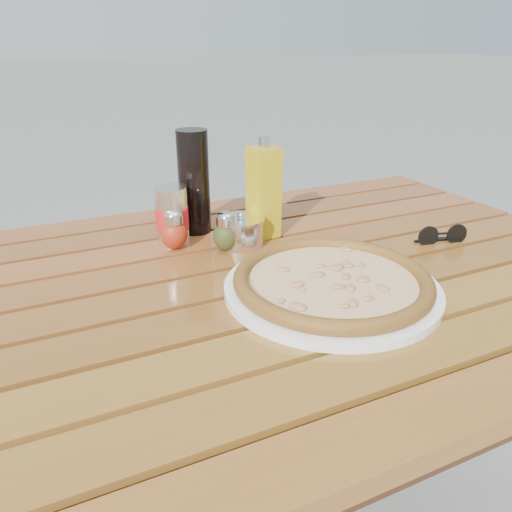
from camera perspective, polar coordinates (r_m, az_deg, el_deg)
name	(u,v)px	position (r m, az deg, el deg)	size (l,w,h in m)	color
table	(261,312)	(0.93, 0.53, -6.43)	(1.40, 0.90, 0.75)	#371B0C
plate	(332,288)	(0.84, 8.63, -3.68)	(0.36, 0.36, 0.01)	white
pizza	(332,280)	(0.84, 8.70, -2.72)	(0.40, 0.40, 0.03)	#FAE2B3
pepper_shaker	(174,230)	(1.01, -9.34, 2.90)	(0.06, 0.06, 0.08)	#AF2E14
oregano_shaker	(227,232)	(0.99, -3.39, 2.75)	(0.07, 0.07, 0.08)	#3E441B
dark_bottle	(194,182)	(1.08, -7.11, 8.36)	(0.07, 0.07, 0.22)	black
soda_can	(172,216)	(1.03, -9.57, 4.51)	(0.08, 0.08, 0.12)	silver
olive_oil_cruet	(264,192)	(1.04, 0.87, 7.30)	(0.06, 0.06, 0.21)	#B99C13
parmesan_tin	(241,231)	(1.01, -1.72, 2.83)	(0.11, 0.11, 0.07)	silver
sunglasses	(442,236)	(1.10, 20.45, 2.16)	(0.11, 0.04, 0.04)	black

